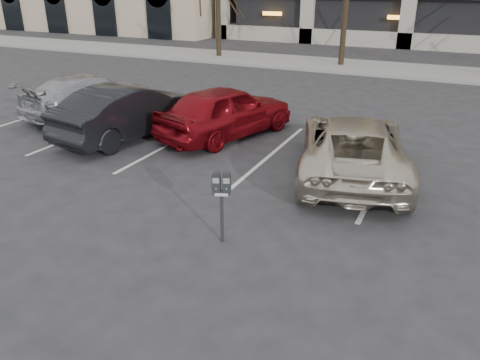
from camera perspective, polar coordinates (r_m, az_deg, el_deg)
ground at (r=9.43m, az=6.17°, el=-2.85°), size 140.00×140.00×0.00m
sidewalk at (r=24.53m, az=19.13°, el=12.54°), size 80.00×4.00×0.12m
stall_lines at (r=11.86m, az=3.53°, el=2.89°), size 16.90×5.20×0.00m
parking_meter at (r=7.65m, az=-2.27°, el=-1.25°), size 0.34×0.23×1.25m
suv_silver at (r=10.83m, az=13.60°, el=4.05°), size 3.42×5.32×1.37m
car_red at (r=13.23m, az=-1.73°, el=8.41°), size 2.97×4.63×1.47m
car_dark at (r=13.55m, az=-13.43°, el=8.17°), size 2.24×4.66×1.47m
car_silver at (r=16.24m, az=-17.76°, el=9.88°), size 2.79×4.84×1.32m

